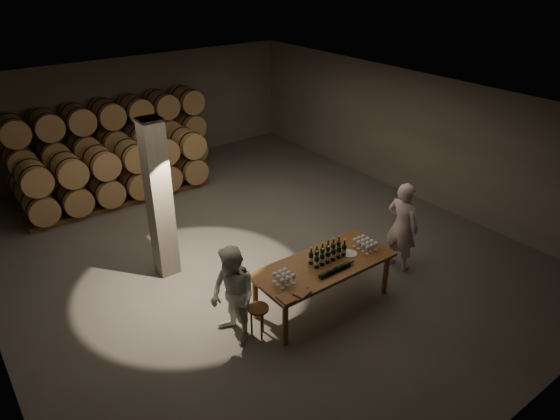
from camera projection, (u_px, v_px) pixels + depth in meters
room at (159, 200)px, 9.42m from camera, size 12.00×12.00×12.00m
tasting_table at (324, 268)px, 8.82m from camera, size 2.60×1.10×0.90m
barrel_stack_back at (112, 141)px, 13.61m from camera, size 5.48×0.95×2.31m
barrel_stack_front at (119, 172)px, 12.58m from camera, size 4.70×0.95×1.57m
bottle_cluster at (328, 254)px, 8.83m from camera, size 0.73×0.23×0.34m
lying_bottles at (335, 270)px, 8.52m from camera, size 0.79×0.09×0.09m
glass_cluster_left at (284, 276)px, 8.21m from camera, size 0.31×0.31×0.19m
glass_cluster_right at (365, 242)px, 9.17m from camera, size 0.31×0.42×0.18m
plate at (350, 254)px, 9.04m from camera, size 0.28×0.28×0.02m
notebook_near at (302, 293)px, 7.99m from camera, size 0.30×0.26×0.03m
notebook_corner at (286, 298)px, 7.86m from camera, size 0.22×0.27×0.02m
pen at (306, 289)px, 8.09m from camera, size 0.13×0.05×0.01m
stool at (258, 313)px, 8.22m from camera, size 0.35×0.35×0.59m
person_man at (402, 226)px, 9.88m from camera, size 0.55×0.75×1.87m
person_woman at (233, 296)px, 7.99m from camera, size 0.71×0.88×1.74m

